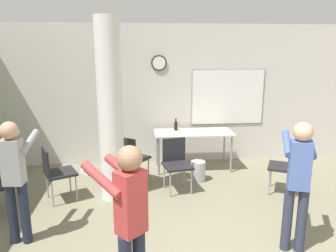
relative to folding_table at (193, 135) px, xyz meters
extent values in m
cube|color=silver|center=(-0.45, 0.54, 0.70)|extent=(8.00, 0.12, 2.80)
cylinder|color=black|center=(-0.63, 0.46, 1.35)|extent=(0.30, 0.03, 0.30)
cylinder|color=white|center=(-0.63, 0.45, 1.35)|extent=(0.26, 0.01, 0.25)
cube|color=#99999E|center=(0.79, 0.47, 0.65)|extent=(1.53, 0.01, 1.16)
cube|color=white|center=(0.79, 0.47, 0.65)|extent=(1.47, 0.02, 1.10)
cylinder|color=white|center=(-1.48, -1.11, 0.70)|extent=(0.38, 0.38, 2.80)
cube|color=beige|center=(0.00, 0.00, 0.04)|extent=(1.51, 0.64, 0.03)
cylinder|color=gray|center=(-0.69, -0.26, -0.33)|extent=(0.04, 0.04, 0.73)
cylinder|color=gray|center=(0.69, -0.26, -0.33)|extent=(0.04, 0.04, 0.73)
cylinder|color=gray|center=(-0.69, 0.26, -0.33)|extent=(0.04, 0.04, 0.73)
cylinder|color=gray|center=(0.69, 0.26, -0.33)|extent=(0.04, 0.04, 0.73)
cylinder|color=black|center=(-0.32, 0.16, 0.14)|extent=(0.07, 0.07, 0.16)
cylinder|color=black|center=(-0.32, 0.16, 0.26)|extent=(0.03, 0.03, 0.07)
cylinder|color=#B2B2B7|center=(-0.01, -0.59, -0.52)|extent=(0.26, 0.26, 0.36)
cube|color=#232328|center=(-2.28, -1.14, -0.25)|extent=(0.59, 0.59, 0.04)
cube|color=#232328|center=(-2.47, -1.23, -0.03)|extent=(0.20, 0.37, 0.40)
cylinder|color=#99999E|center=(-2.04, -1.22, -0.48)|extent=(0.02, 0.02, 0.43)
cylinder|color=#99999E|center=(-2.20, -0.90, -0.48)|extent=(0.02, 0.02, 0.43)
cylinder|color=#99999E|center=(-2.37, -1.38, -0.48)|extent=(0.02, 0.02, 0.43)
cylinder|color=#99999E|center=(-2.52, -1.06, -0.48)|extent=(0.02, 0.02, 0.43)
cube|color=#232328|center=(1.27, -1.21, -0.25)|extent=(0.59, 0.59, 0.04)
cube|color=#232328|center=(1.46, -1.31, -0.03)|extent=(0.20, 0.37, 0.40)
cylinder|color=#99999E|center=(1.19, -0.97, -0.48)|extent=(0.02, 0.02, 0.43)
cylinder|color=#99999E|center=(1.03, -1.29, -0.48)|extent=(0.02, 0.02, 0.43)
cylinder|color=#99999E|center=(1.51, -1.13, -0.48)|extent=(0.02, 0.02, 0.43)
cylinder|color=#99999E|center=(1.35, -1.46, -0.48)|extent=(0.02, 0.02, 0.43)
cube|color=#232328|center=(-0.43, -1.01, -0.25)|extent=(0.51, 0.51, 0.04)
cube|color=#232328|center=(-0.47, -0.81, -0.03)|extent=(0.39, 0.10, 0.40)
cylinder|color=#99999E|center=(-0.57, -1.22, -0.48)|extent=(0.02, 0.02, 0.43)
cylinder|color=#99999E|center=(-0.22, -1.15, -0.48)|extent=(0.02, 0.02, 0.43)
cylinder|color=#99999E|center=(-0.64, -0.87, -0.48)|extent=(0.02, 0.02, 0.43)
cylinder|color=#99999E|center=(-0.29, -0.80, -0.48)|extent=(0.02, 0.02, 0.43)
cube|color=#232328|center=(-1.15, -0.56, -0.25)|extent=(0.62, 0.62, 0.04)
cube|color=#232328|center=(-1.27, -0.72, -0.03)|extent=(0.33, 0.27, 0.40)
cylinder|color=#99999E|center=(-0.90, -0.53, -0.48)|extent=(0.02, 0.02, 0.43)
cylinder|color=#99999E|center=(-1.18, -0.31, -0.48)|extent=(0.02, 0.02, 0.43)
cylinder|color=#99999E|center=(-1.12, -0.81, -0.48)|extent=(0.02, 0.02, 0.43)
cylinder|color=#99999E|center=(-1.40, -0.59, -0.48)|extent=(0.02, 0.02, 0.43)
cylinder|color=#99999E|center=(-2.91, -1.65, -0.48)|extent=(0.02, 0.02, 0.43)
cylinder|color=#99999E|center=(-3.05, -1.32, -0.48)|extent=(0.02, 0.02, 0.43)
cylinder|color=#2D3347|center=(0.80, -2.78, -0.30)|extent=(0.12, 0.12, 0.79)
cylinder|color=#2D3347|center=(0.65, -2.73, -0.30)|extent=(0.12, 0.12, 0.79)
cube|color=#4C66AD|center=(0.72, -2.76, 0.37)|extent=(0.28, 0.25, 0.56)
sphere|color=#D8AD8C|center=(0.72, -2.76, 0.76)|extent=(0.21, 0.21, 0.21)
cylinder|color=#4C66AD|center=(0.92, -2.58, 0.55)|extent=(0.24, 0.50, 0.22)
cylinder|color=#4C66AD|center=(0.68, -2.50, 0.55)|extent=(0.24, 0.50, 0.22)
cube|color=white|center=(0.75, -2.29, 0.55)|extent=(0.08, 0.13, 0.04)
cylinder|color=#1E2338|center=(-2.46, -2.29, -0.31)|extent=(0.11, 0.11, 0.77)
cylinder|color=#1E2338|center=(-2.61, -2.28, -0.31)|extent=(0.11, 0.11, 0.77)
cube|color=#99999E|center=(-2.54, -2.28, 0.35)|extent=(0.24, 0.20, 0.55)
sphere|color=tan|center=(-2.54, -2.28, 0.73)|extent=(0.21, 0.21, 0.21)
cylinder|color=#99999E|center=(-2.39, -2.08, 0.53)|extent=(0.12, 0.49, 0.22)
cylinder|color=#99999E|center=(-2.64, -2.05, 0.53)|extent=(0.12, 0.49, 0.22)
cube|color=#B23838|center=(-1.14, -3.50, 0.38)|extent=(0.30, 0.29, 0.57)
sphere|color=#997051|center=(-1.14, -3.50, 0.77)|extent=(0.22, 0.22, 0.22)
cylinder|color=#B23838|center=(-1.20, -3.25, 0.57)|extent=(0.40, 0.43, 0.23)
cylinder|color=#B23838|center=(-1.39, -3.42, 0.57)|extent=(0.40, 0.43, 0.23)
cube|color=white|center=(-1.54, -3.25, 0.57)|extent=(0.11, 0.12, 0.04)
camera|label=1|loc=(-1.07, -6.05, 1.66)|focal=35.00mm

